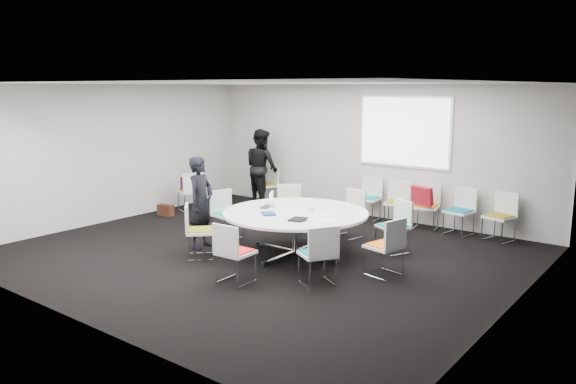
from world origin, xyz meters
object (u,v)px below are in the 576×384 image
Objects in this scene: chair_ring_f at (200,241)px; chair_back_d at (459,220)px; conference_table at (295,222)px; chair_spare_left at (190,199)px; chair_back_a at (368,207)px; brown_bag at (166,210)px; person_main at (201,202)px; laptop at (269,207)px; chair_ring_c at (348,223)px; chair_ring_e at (227,224)px; chair_ring_a at (384,258)px; cup at (310,209)px; chair_ring_d at (290,217)px; chair_ring_b at (393,236)px; chair_back_c at (426,215)px; maroon_bag at (190,183)px; chair_back_b at (397,211)px; chair_person_back at (266,192)px; chair_ring_g at (235,264)px; chair_ring_h at (318,266)px; person_back at (262,167)px; chair_back_e at (499,226)px.

chair_ring_f is 4.87m from chair_back_d.
conference_table is 4.08m from chair_spare_left.
chair_back_a reaches higher than brown_bag.
person_main reaches higher than laptop.
brown_bag is at bearing 25.09° from chair_ring_c.
chair_ring_e is at bearing 60.44° from chair_back_a.
chair_spare_left is 3.04m from person_main.
chair_ring_a and chair_back_d have the same top height.
conference_table is 0.33m from cup.
chair_ring_b is at bearing 134.06° from chair_ring_d.
chair_back_c reaches higher than maroon_bag.
chair_back_b is 4.06m from person_main.
chair_person_back is at bearing -83.40° from chair_ring_d.
cup is at bearing -5.98° from brown_bag.
chair_back_b is at bearing 10.60° from chair_back_d.
chair_person_back reaches higher than laptop.
cup is (0.74, 0.17, 0.03)m from laptop.
chair_ring_g and chair_back_d have the same top height.
chair_ring_f reaches higher than brown_bag.
chair_ring_g is 1.00× the size of chair_ring_h.
chair_ring_b and chair_person_back have the same top height.
chair_ring_e is 1.00× the size of chair_back_c.
chair_back_c is 2.78× the size of laptop.
laptop is at bearing 56.94° from chair_ring_b.
chair_ring_c is 2.11m from chair_back_d.
chair_back_a is 3.96m from chair_spare_left.
chair_ring_f is 1.00× the size of chair_back_b.
chair_ring_e is 0.49× the size of person_back.
chair_back_d is at bearing 60.06° from conference_table.
person_main is 5.02× the size of laptop.
person_main is (-3.22, -3.54, 0.52)m from chair_back_d.
chair_ring_d is at bearing 132.51° from chair_ring_f.
laptop is 3.51× the size of cup.
chair_ring_d is at bearing 12.03° from brown_bag.
chair_ring_f is at bearing 124.20° from chair_ring_h.
chair_back_d is (1.97, -0.03, 0.00)m from chair_back_a.
chair_ring_c is at bearing 47.81° from chair_back_c.
chair_back_d is 0.55× the size of person_main.
chair_person_back is 0.55× the size of person_main.
person_main is 17.62× the size of cup.
conference_table is 5.96× the size of maroon_bag.
chair_ring_e is at bearing 50.78° from chair_back_e.
chair_back_d is at bearing 166.42° from chair_back_c.
chair_ring_d is 1.69m from cup.
chair_spare_left is at bearing 89.33° from chair_ring_a.
chair_ring_e and chair_ring_f have the same top height.
chair_ring_c and chair_ring_f have the same top height.
chair_ring_e is at bearing -12.94° from brown_bag.
person_back is (-1.47, 3.36, 0.10)m from person_main.
chair_back_c is (2.13, 4.02, 0.00)m from chair_ring_f.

